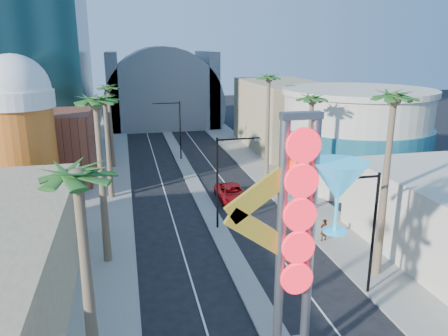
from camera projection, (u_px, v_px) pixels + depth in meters
sidewalk_west at (108, 183)px, 49.48m from camera, size 5.00×100.00×0.15m
sidewalk_east at (268, 173)px, 53.56m from camera, size 5.00×100.00×0.15m
median at (187, 171)px, 54.34m from camera, size 1.60×84.00×0.15m
brick_filler_west at (48, 147)px, 49.83m from camera, size 10.00×10.00×8.00m
filler_east at (282, 115)px, 65.81m from camera, size 10.00×20.00×10.00m
beer_mug at (19, 126)px, 41.07m from camera, size 7.00×7.00×14.50m
turquoise_building at (354, 136)px, 49.29m from camera, size 16.60×16.60×10.60m
canopy at (162, 103)px, 85.07m from camera, size 22.00×16.00×22.00m
neon_sign at (313, 227)px, 19.68m from camera, size 6.53×2.60×12.55m
streetlight_0 at (224, 174)px, 36.26m from camera, size 3.79×0.25×8.00m
streetlight_1 at (176, 125)px, 58.54m from camera, size 3.79×0.25×8.00m
streetlight_2 at (367, 224)px, 26.34m from camera, size 3.45×0.25×8.00m
palm_0 at (79, 195)px, 15.95m from camera, size 2.40×2.40×11.70m
palm_1 at (97, 114)px, 28.84m from camera, size 2.40×2.40×12.70m
palm_2 at (105, 106)px, 42.34m from camera, size 2.40×2.40×11.20m
palm_3 at (108, 93)px, 53.60m from camera, size 2.40×2.40×11.20m
palm_5 at (393, 111)px, 26.96m from camera, size 2.40×2.40×13.20m
palm_6 at (312, 107)px, 38.58m from camera, size 2.40×2.40×11.70m
palm_7 at (269, 85)px, 49.59m from camera, size 2.40×2.40×12.70m
red_pickup at (232, 193)px, 43.91m from camera, size 2.71×5.84×1.62m
pedestrian_a at (324, 230)px, 34.66m from camera, size 0.72×0.52×1.82m
pedestrian_b at (283, 198)px, 42.16m from camera, size 0.83×0.66×1.65m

